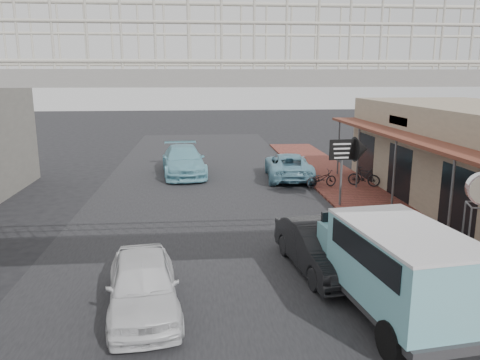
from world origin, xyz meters
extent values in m
plane|color=black|center=(0.00, 0.00, 0.00)|extent=(120.00, 120.00, 0.00)
cube|color=black|center=(0.00, 0.00, 0.01)|extent=(10.00, 60.00, 0.01)
cube|color=brown|center=(6.50, 3.00, 0.05)|extent=(3.00, 40.00, 0.10)
cube|color=brown|center=(7.70, 4.00, 2.90)|extent=(1.80, 18.00, 0.12)
cube|color=silver|center=(8.05, 7.50, 3.30)|extent=(0.08, 2.60, 0.90)
cube|color=gray|center=(0.00, -4.00, 5.12)|extent=(14.00, 2.00, 0.24)
cube|color=beige|center=(0.00, -3.05, 5.79)|extent=(14.00, 0.08, 1.10)
cube|color=beige|center=(0.00, -4.95, 5.79)|extent=(14.00, 0.08, 1.10)
imported|color=white|center=(-1.62, -1.71, 0.65)|extent=(2.02, 3.96, 1.29)
imported|color=black|center=(2.87, 0.15, 0.66)|extent=(1.91, 4.13, 1.31)
imported|color=#689FB4|center=(4.20, 11.58, 0.65)|extent=(2.55, 4.88, 1.31)
imported|color=#74B7C9|center=(-1.13, 12.99, 0.76)|extent=(2.63, 5.40, 1.51)
cylinder|color=black|center=(2.76, -1.02, 0.39)|extent=(0.36, 0.80, 0.77)
cylinder|color=black|center=(4.46, -0.80, 0.39)|extent=(0.36, 0.80, 0.77)
cylinder|color=black|center=(3.14, -3.97, 0.39)|extent=(0.36, 0.80, 0.77)
cylinder|color=black|center=(4.84, -3.75, 0.39)|extent=(0.36, 0.80, 0.77)
cube|color=#76C2CE|center=(3.84, -2.71, 1.30)|extent=(2.30, 3.73, 1.49)
cube|color=#76C2CE|center=(3.58, -0.69, 1.05)|extent=(1.89, 1.21, 0.99)
cube|color=black|center=(3.84, -2.71, 1.71)|extent=(2.26, 3.08, 0.55)
cube|color=silver|center=(3.84, -2.71, 2.07)|extent=(2.32, 3.73, 0.07)
imported|color=black|center=(5.30, 9.20, 0.50)|extent=(1.61, 0.91, 0.80)
imported|color=black|center=(7.33, 9.23, 0.54)|extent=(1.50, 1.07, 0.89)
cylinder|color=#59595B|center=(5.73, -1.63, 1.22)|extent=(0.04, 0.04, 2.25)
cylinder|color=#59595B|center=(5.57, -2.14, 1.22)|extent=(0.04, 0.04, 2.25)
cylinder|color=#59595B|center=(5.25, 6.14, 1.40)|extent=(0.09, 0.09, 2.59)
cube|color=black|center=(5.25, 6.11, 2.34)|extent=(1.07, 0.14, 0.80)
cone|color=black|center=(6.01, 6.18, 2.34)|extent=(0.61, 1.02, 0.98)
cube|color=white|center=(5.21, 6.08, 2.29)|extent=(0.71, 0.06, 0.54)
camera|label=1|loc=(-0.34, -11.43, 5.16)|focal=35.00mm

